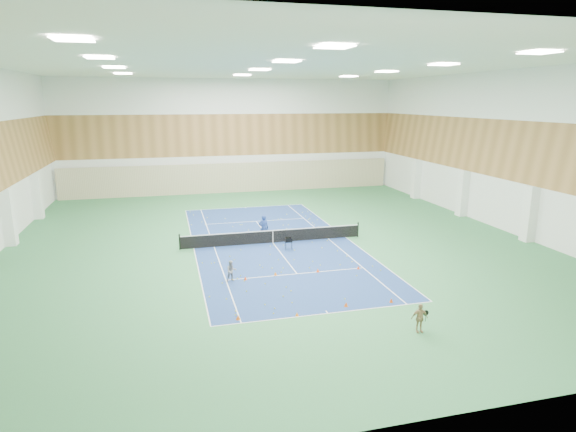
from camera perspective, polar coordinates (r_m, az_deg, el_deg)
The scene contains 20 objects.
ground at distance 33.91m, azimuth -1.80°, elevation -3.21°, with size 40.00×40.00×0.00m, color #317343.
room_shell at distance 32.68m, azimuth -1.88°, elevation 6.91°, with size 36.00×40.00×12.00m, color white, non-canonical shape.
wood_cladding at distance 32.51m, azimuth -1.90°, elevation 10.41°, with size 36.00×40.00×8.00m, color #9F6F3B, non-canonical shape.
ceiling_light_grid at distance 32.53m, azimuth -1.96°, elevation 17.32°, with size 21.40×25.40×0.06m, color white, non-canonical shape.
court_surface at distance 33.90m, azimuth -1.80°, elevation -3.21°, with size 10.97×23.77×0.01m, color navy.
tennis_balls_scatter at distance 33.89m, azimuth -1.80°, elevation -3.14°, with size 10.57×22.77×0.07m, color yellow, non-canonical shape.
tennis_net at distance 33.75m, azimuth -1.81°, elevation -2.32°, with size 12.80×0.10×1.10m, color black, non-canonical shape.
back_curtain at distance 52.56m, azimuth -6.52°, elevation 4.53°, with size 35.40×0.16×3.20m, color #C6B793.
coach at distance 34.10m, azimuth -2.90°, elevation -1.45°, with size 0.70×0.46×1.91m, color navy.
child_court at distance 26.92m, azimuth -6.73°, elevation -6.49°, with size 0.58×0.45×1.20m, color gray.
child_apron at distance 21.92m, azimuth 15.32°, elevation -11.58°, with size 0.76×0.32×1.30m, color tan.
ball_cart at distance 32.28m, azimuth 0.07°, elevation -3.30°, with size 0.48×0.48×0.84m, color black, non-canonical shape.
cone_svc_a at distance 27.18m, azimuth -5.07°, elevation -7.36°, with size 0.19×0.19×0.21m, color #FF420D.
cone_svc_b at distance 27.75m, azimuth -1.49°, elevation -6.85°, with size 0.19×0.19×0.21m, color orange.
cone_svc_c at distance 28.32m, azimuth 3.56°, elevation -6.44°, with size 0.20×0.20×0.22m, color #FF440D.
cone_svc_d at distance 29.05m, azimuth 8.34°, elevation -6.06°, with size 0.18×0.18×0.20m, color #FE420D.
cone_base_a at distance 22.59m, azimuth -5.94°, elevation -11.85°, with size 0.22×0.22×0.24m, color #E0530B.
cone_base_b at distance 22.82m, azimuth 1.08°, elevation -11.56°, with size 0.18×0.18×0.19m, color orange.
cone_base_c at distance 23.95m, azimuth 6.90°, elevation -10.35°, with size 0.21×0.21×0.23m, color #E7520C.
cone_base_d at distance 24.77m, azimuth 12.14°, elevation -9.76°, with size 0.20×0.20×0.22m, color #D5470B.
Camera 1 is at (-7.01, -31.70, 9.79)m, focal length 30.00 mm.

